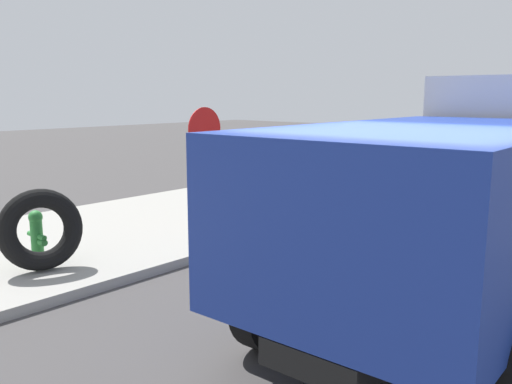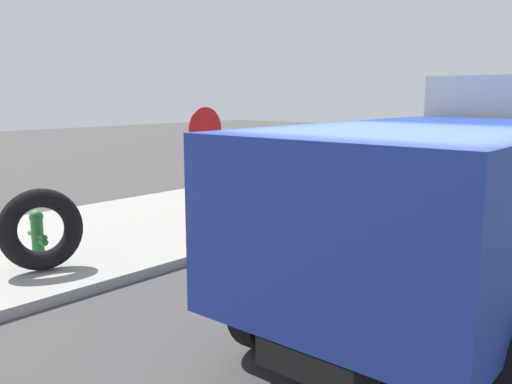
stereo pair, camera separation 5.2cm
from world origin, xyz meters
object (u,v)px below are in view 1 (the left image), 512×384
Objects in this scene: fire_hydrant at (37,234)px; stop_sign at (204,148)px; loose_tire at (41,230)px; dump_truck_blue at (474,185)px.

fire_hydrant is 0.34× the size of stop_sign.
loose_tire is at bearing -110.32° from fire_hydrant.
loose_tire is 6.04m from dump_truck_blue.
stop_sign is 4.64m from dump_truck_blue.
loose_tire is 0.51× the size of stop_sign.
dump_truck_blue reaches higher than stop_sign.
fire_hydrant is 0.66× the size of loose_tire.
dump_truck_blue is (2.89, -5.65, 1.03)m from fire_hydrant.
fire_hydrant is 0.59m from loose_tire.
loose_tire is at bearing 170.29° from stop_sign.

